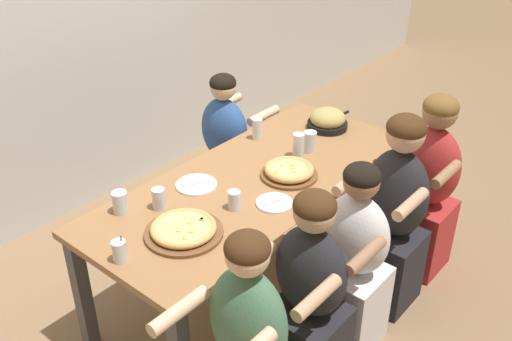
% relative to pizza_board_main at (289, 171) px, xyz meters
% --- Properties ---
extents(ground_plane, '(18.00, 18.00, 0.00)m').
position_rel_pizza_board_main_xyz_m(ground_plane, '(-0.14, 0.12, -0.80)').
color(ground_plane, '#896B4C').
rests_on(ground_plane, ground).
extents(dining_table, '(2.02, 0.86, 0.77)m').
position_rel_pizza_board_main_xyz_m(dining_table, '(-0.14, 0.12, -0.12)').
color(dining_table, '#996B42').
rests_on(dining_table, ground).
extents(pizza_board_main, '(0.32, 0.32, 0.06)m').
position_rel_pizza_board_main_xyz_m(pizza_board_main, '(0.00, 0.00, 0.00)').
color(pizza_board_main, brown).
rests_on(pizza_board_main, dining_table).
extents(pizza_board_second, '(0.38, 0.38, 0.05)m').
position_rel_pizza_board_main_xyz_m(pizza_board_second, '(-0.75, 0.05, -0.01)').
color(pizza_board_second, brown).
rests_on(pizza_board_second, dining_table).
extents(skillet_bowl, '(0.38, 0.26, 0.13)m').
position_rel_pizza_board_main_xyz_m(skillet_bowl, '(0.65, 0.18, 0.02)').
color(skillet_bowl, black).
rests_on(skillet_bowl, dining_table).
extents(empty_plate_a, '(0.19, 0.19, 0.02)m').
position_rel_pizza_board_main_xyz_m(empty_plate_a, '(-0.27, -0.11, -0.02)').
color(empty_plate_a, white).
rests_on(empty_plate_a, dining_table).
extents(empty_plate_b, '(0.22, 0.22, 0.02)m').
position_rel_pizza_board_main_xyz_m(empty_plate_b, '(-0.40, 0.32, -0.02)').
color(empty_plate_b, white).
rests_on(empty_plate_b, dining_table).
extents(cocktail_glass_blue, '(0.06, 0.06, 0.13)m').
position_rel_pizza_board_main_xyz_m(cocktail_glass_blue, '(-1.07, 0.12, 0.02)').
color(cocktail_glass_blue, silver).
rests_on(cocktail_glass_blue, dining_table).
extents(drinking_glass_a, '(0.08, 0.08, 0.13)m').
position_rel_pizza_board_main_xyz_m(drinking_glass_a, '(0.32, 0.09, 0.03)').
color(drinking_glass_a, silver).
rests_on(drinking_glass_a, dining_table).
extents(drinking_glass_b, '(0.07, 0.07, 0.10)m').
position_rel_pizza_board_main_xyz_m(drinking_glass_b, '(-0.43, 0.02, 0.01)').
color(drinking_glass_b, silver).
rests_on(drinking_glass_b, dining_table).
extents(drinking_glass_c, '(0.07, 0.07, 0.15)m').
position_rel_pizza_board_main_xyz_m(drinking_glass_c, '(0.21, 0.10, 0.03)').
color(drinking_glass_c, silver).
rests_on(drinking_glass_c, dining_table).
extents(drinking_glass_d, '(0.06, 0.06, 0.13)m').
position_rel_pizza_board_main_xyz_m(drinking_glass_d, '(0.24, 0.43, 0.03)').
color(drinking_glass_d, silver).
rests_on(drinking_glass_d, dining_table).
extents(drinking_glass_e, '(0.07, 0.07, 0.11)m').
position_rel_pizza_board_main_xyz_m(drinking_glass_e, '(-0.68, 0.31, 0.02)').
color(drinking_glass_e, silver).
rests_on(drinking_glass_e, dining_table).
extents(drinking_glass_f, '(0.08, 0.08, 0.12)m').
position_rel_pizza_board_main_xyz_m(drinking_glass_f, '(-0.83, 0.43, 0.02)').
color(drinking_glass_f, silver).
rests_on(drinking_glass_f, dining_table).
extents(diner_near_center, '(0.51, 0.40, 1.09)m').
position_rel_pizza_board_main_xyz_m(diner_near_center, '(-0.15, -0.52, -0.30)').
color(diner_near_center, silver).
rests_on(diner_near_center, ground).
extents(diner_near_midright, '(0.51, 0.40, 1.20)m').
position_rel_pizza_board_main_xyz_m(diner_near_midright, '(0.27, -0.52, -0.24)').
color(diner_near_midright, '#232328').
rests_on(diner_near_midright, ground).
extents(diner_near_right, '(0.51, 0.40, 1.17)m').
position_rel_pizza_board_main_xyz_m(diner_near_right, '(0.69, -0.52, -0.26)').
color(diner_near_right, '#B22D2D').
rests_on(diner_near_right, ground).
extents(diner_far_midright, '(0.51, 0.40, 1.09)m').
position_rel_pizza_board_main_xyz_m(diner_far_midright, '(0.30, 0.77, -0.31)').
color(diner_far_midright, '#2D5193').
rests_on(diner_far_midright, ground).
extents(diner_near_midleft, '(0.51, 0.40, 1.12)m').
position_rel_pizza_board_main_xyz_m(diner_near_midleft, '(-0.52, -0.52, -0.28)').
color(diner_near_midleft, '#232328').
rests_on(diner_near_midleft, ground).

